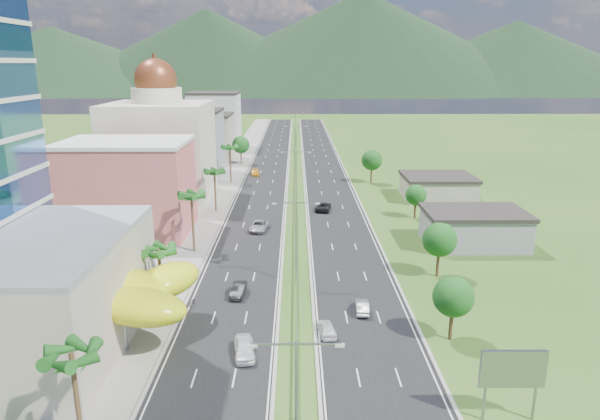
{
  "coord_description": "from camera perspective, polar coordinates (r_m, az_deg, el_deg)",
  "views": [
    {
      "loc": [
        0.0,
        -54.89,
        27.71
      ],
      "look_at": [
        0.59,
        20.4,
        7.0
      ],
      "focal_mm": 32.0,
      "sensor_mm": 36.0,
      "label": 1
    }
  ],
  "objects": [
    {
      "name": "streetlight_median_b",
      "position": [
        68.19,
        -0.43,
        -2.52
      ],
      "size": [
        6.04,
        0.25,
        11.0
      ],
      "color": "gray",
      "rests_on": "ground"
    },
    {
      "name": "car_yellow_far_left",
      "position": [
        137.63,
        -4.78,
        4.02
      ],
      "size": [
        2.48,
        5.0,
        1.4
      ],
      "primitive_type": "imported",
      "rotation": [
        0.0,
        0.0,
        0.11
      ],
      "color": "orange",
      "rests_on": "road_left"
    },
    {
      "name": "streetlight_median_c",
      "position": [
        106.96,
        -0.44,
        4.08
      ],
      "size": [
        6.04,
        0.25,
        11.0
      ],
      "color": "gray",
      "rests_on": "ground"
    },
    {
      "name": "road_left",
      "position": [
        147.7,
        -3.36,
        4.55
      ],
      "size": [
        11.0,
        260.0,
        0.04
      ],
      "primitive_type": "cube",
      "color": "black",
      "rests_on": "ground"
    },
    {
      "name": "lime_canopy",
      "position": [
        59.21,
        -20.37,
        -8.21
      ],
      "size": [
        18.0,
        15.0,
        7.4
      ],
      "color": "yellow",
      "rests_on": "ground"
    },
    {
      "name": "motorcycle",
      "position": [
        65.19,
        -11.44,
        -9.52
      ],
      "size": [
        0.79,
        1.81,
        1.12
      ],
      "primitive_type": "imported",
      "rotation": [
        0.0,
        0.0,
        -0.16
      ],
      "color": "black",
      "rests_on": "road_left"
    },
    {
      "name": "palm_tree_e",
      "position": [
        127.34,
        -7.48,
        6.49
      ],
      "size": [
        3.6,
        3.6,
        9.4
      ],
      "color": "#47301C",
      "rests_on": "ground"
    },
    {
      "name": "leafy_tree_ra",
      "position": [
        57.19,
        16.03,
        -8.9
      ],
      "size": [
        4.2,
        4.2,
        6.9
      ],
      "color": "#47301C",
      "rests_on": "ground"
    },
    {
      "name": "palm_tree_b",
      "position": [
        62.48,
        -14.83,
        -4.46
      ],
      "size": [
        3.6,
        3.6,
        8.1
      ],
      "color": "#47301C",
      "rests_on": "ground"
    },
    {
      "name": "pink_shophouse",
      "position": [
        93.5,
        -17.88,
        2.15
      ],
      "size": [
        20.0,
        15.0,
        15.0
      ],
      "primitive_type": "cube",
      "color": "#CA5A53",
      "rests_on": "ground"
    },
    {
      "name": "leafy_tree_lfar",
      "position": [
        152.31,
        -6.33,
        6.93
      ],
      "size": [
        4.9,
        4.9,
        8.05
      ],
      "color": "#47301C",
      "rests_on": "ground"
    },
    {
      "name": "ground",
      "position": [
        61.49,
        -0.41,
        -11.41
      ],
      "size": [
        500.0,
        500.0,
        0.0
      ],
      "primitive_type": "plane",
      "color": "#2D5119",
      "rests_on": "ground"
    },
    {
      "name": "car_silver_right",
      "position": [
        62.81,
        6.64,
        -10.19
      ],
      "size": [
        1.67,
        4.13,
        1.33
      ],
      "primitive_type": "imported",
      "rotation": [
        0.0,
        0.0,
        3.08
      ],
      "color": "#999BA0",
      "rests_on": "road_right"
    },
    {
      "name": "road_right",
      "position": [
        147.7,
        2.48,
        4.56
      ],
      "size": [
        11.0,
        260.0,
        0.04
      ],
      "primitive_type": "cube",
      "color": "black",
      "rests_on": "ground"
    },
    {
      "name": "sidewalk_left",
      "position": [
        148.48,
        -7.04,
        4.53
      ],
      "size": [
        7.0,
        260.0,
        0.12
      ],
      "primitive_type": "cube",
      "color": "gray",
      "rests_on": "ground"
    },
    {
      "name": "billboard",
      "position": [
        46.82,
        21.75,
        -15.66
      ],
      "size": [
        5.2,
        0.35,
        6.2
      ],
      "color": "gray",
      "rests_on": "ground"
    },
    {
      "name": "palm_tree_c",
      "position": [
        80.76,
        -11.51,
        1.3
      ],
      "size": [
        3.6,
        3.6,
        9.6
      ],
      "color": "#47301C",
      "rests_on": "ground"
    },
    {
      "name": "midrise_white",
      "position": [
        182.86,
        -9.06,
        9.32
      ],
      "size": [
        16.0,
        15.0,
        18.0
      ],
      "primitive_type": "cube",
      "color": "silver",
      "rests_on": "ground"
    },
    {
      "name": "car_white_near_left",
      "position": [
        54.16,
        -5.95,
        -14.44
      ],
      "size": [
        2.59,
        5.01,
        1.63
      ],
      "primitive_type": "imported",
      "rotation": [
        0.0,
        0.0,
        0.14
      ],
      "color": "white",
      "rests_on": "road_left"
    },
    {
      "name": "domed_building",
      "position": [
        114.58,
        -14.69,
        6.67
      ],
      "size": [
        20.0,
        20.0,
        28.7
      ],
      "color": "#BEB59D",
      "rests_on": "ground"
    },
    {
      "name": "shed_near",
      "position": [
        88.33,
        18.06,
        -1.99
      ],
      "size": [
        15.0,
        10.0,
        5.0
      ],
      "primitive_type": "cube",
      "color": "gray",
      "rests_on": "ground"
    },
    {
      "name": "car_dark_far_right",
      "position": [
        104.1,
        2.5,
        0.4
      ],
      "size": [
        3.49,
        5.98,
        1.57
      ],
      "primitive_type": "imported",
      "rotation": [
        0.0,
        0.0,
        2.98
      ],
      "color": "black",
      "rests_on": "road_right"
    },
    {
      "name": "leafy_tree_rb",
      "position": [
        73.09,
        14.66,
        -3.1
      ],
      "size": [
        4.55,
        4.55,
        7.47
      ],
      "color": "#47301C",
      "rests_on": "ground"
    },
    {
      "name": "mountain_ridge",
      "position": [
        509.2,
        6.47,
        12.17
      ],
      "size": [
        860.0,
        140.0,
        90.0
      ],
      "primitive_type": null,
      "color": "black",
      "rests_on": "ground"
    },
    {
      "name": "shed_far",
      "position": [
        116.73,
        14.47,
        2.26
      ],
      "size": [
        14.0,
        12.0,
        4.4
      ],
      "primitive_type": "cube",
      "color": "#9D9381",
      "rests_on": "ground"
    },
    {
      "name": "midrise_grey",
      "position": [
        138.97,
        -11.73,
        6.91
      ],
      "size": [
        16.0,
        15.0,
        16.0
      ],
      "primitive_type": "cube",
      "color": "gray",
      "rests_on": "ground"
    },
    {
      "name": "streetlight_median_d",
      "position": [
        151.35,
        -0.45,
        7.42
      ],
      "size": [
        6.04,
        0.25,
        11.0
      ],
      "color": "gray",
      "rests_on": "ground"
    },
    {
      "name": "car_dark_left",
      "position": [
        66.95,
        -6.6,
        -8.46
      ],
      "size": [
        1.87,
        4.54,
        1.46
      ],
      "primitive_type": "imported",
      "rotation": [
        0.0,
        0.0,
        -0.07
      ],
      "color": "black",
      "rests_on": "road_left"
    },
    {
      "name": "midrise_beige",
      "position": [
        160.6,
        -10.21,
        7.55
      ],
      "size": [
        16.0,
        15.0,
        13.0
      ],
      "primitive_type": "cube",
      "color": "#9D9381",
      "rests_on": "ground"
    },
    {
      "name": "leafy_tree_rc",
      "position": [
        100.16,
        12.26,
        1.55
      ],
      "size": [
        3.85,
        3.85,
        6.33
      ],
      "color": "#47301C",
      "rests_on": "ground"
    },
    {
      "name": "median_guardrail",
      "position": [
        129.74,
        -0.44,
        3.33
      ],
      "size": [
        0.1,
        216.06,
        0.76
      ],
      "color": "gray",
      "rests_on": "ground"
    },
    {
      "name": "leafy_tree_rd",
      "position": [
        128.11,
        7.67,
        5.29
      ],
      "size": [
        4.9,
        4.9,
        8.05
      ],
      "color": "#47301C",
      "rests_on": "ground"
    },
    {
      "name": "streetlight_median_a",
      "position": [
        36.51,
        -0.39,
        -19.66
      ],
      "size": [
        6.04,
        0.25,
        11.0
      ],
      "color": "gray",
      "rests_on": "ground"
    },
    {
      "name": "palm_tree_a",
      "position": [
        41.35,
        -23.17,
        -14.41
      ],
      "size": [
        3.6,
        3.6,
        9.1
      ],
      "color": "#47301C",
      "rests_on": "ground"
    },
    {
      "name": "palm_tree_d",
      "position": [
        103.08,
        -9.11,
        3.9
      ],
      "size": [
        3.6,
        3.6,
        8.6
      ],
      "color": "#47301C",
      "rests_on": "ground"
    },
    {
      "name": "car_silver_mid_left",
      "position": [
        91.8,
        -4.37,
        -1.68
      ],
      "size": [
        3.5,
        6.15,
        1.62
      ],
      "primitive_type": "imported",
      "rotation": [
        0.0,
        0.0,
        -0.15
      ],
      "color": "#989A9F",
      "rests_on": "road_left"
    },
    {
      "name": "streetlight_median_e",
      "position": [
        196.01,
        -0.45,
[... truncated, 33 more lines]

